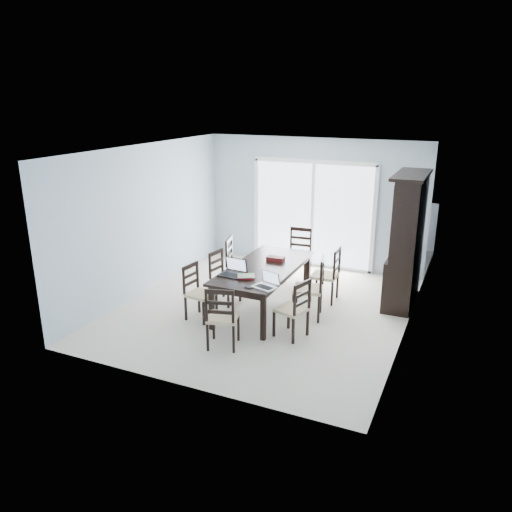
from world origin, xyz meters
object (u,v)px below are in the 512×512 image
at_px(chair_end_near, 221,311).
at_px(chair_end_far, 299,248).
at_px(chair_right_far, 330,269).
at_px(cell_phone, 248,287).
at_px(laptop_dark, 232,272).
at_px(chair_left_far, 235,258).
at_px(chair_right_near, 296,303).
at_px(laptop_silver, 265,284).
at_px(china_hutch, 407,242).
at_px(hot_tub, 298,227).
at_px(dining_table, 264,271).
at_px(chair_right_mid, 314,281).
at_px(game_box, 276,259).
at_px(chair_left_mid, 221,271).
at_px(chair_left_near, 196,286).

height_order(chair_end_near, chair_end_far, chair_end_far).
distance_m(chair_right_far, cell_phone, 1.89).
relative_size(chair_end_far, laptop_dark, 2.98).
relative_size(chair_left_far, chair_right_near, 1.07).
bearing_deg(chair_right_far, laptop_silver, 161.11).
height_order(china_hutch, chair_left_far, china_hutch).
xyz_separation_m(chair_end_near, hot_tub, (-0.73, 5.14, -0.12)).
bearing_deg(dining_table, chair_right_mid, 2.57).
relative_size(laptop_silver, game_box, 1.32).
xyz_separation_m(china_hutch, chair_right_mid, (-1.18, -1.21, -0.46)).
bearing_deg(chair_left_far, game_box, 58.52).
height_order(chair_right_mid, hot_tub, chair_right_mid).
height_order(dining_table, chair_right_far, chair_right_far).
bearing_deg(cell_phone, chair_end_far, 107.05).
height_order(dining_table, hot_tub, hot_tub).
height_order(chair_left_far, game_box, chair_left_far).
distance_m(chair_right_mid, chair_end_near, 1.73).
distance_m(china_hutch, chair_right_near, 2.39).
height_order(chair_left_far, cell_phone, chair_left_far).
bearing_deg(laptop_dark, game_box, 73.49).
distance_m(chair_left_far, laptop_dark, 1.38).
bearing_deg(chair_end_near, game_box, 72.36).
bearing_deg(dining_table, chair_end_near, -89.78).
height_order(chair_left_mid, chair_right_far, chair_right_far).
distance_m(china_hutch, chair_end_near, 3.43).
bearing_deg(chair_end_near, china_hutch, 37.77).
relative_size(chair_left_mid, cell_phone, 9.44).
distance_m(chair_right_near, chair_right_mid, 0.79).
relative_size(laptop_silver, cell_phone, 3.52).
height_order(dining_table, chair_end_far, chair_end_far).
xyz_separation_m(chair_end_far, game_box, (0.03, -1.28, 0.18)).
distance_m(chair_left_mid, chair_right_near, 1.79).
bearing_deg(laptop_dark, chair_right_near, -3.84).
relative_size(china_hutch, chair_end_far, 1.93).
bearing_deg(dining_table, laptop_dark, -114.79).
distance_m(chair_right_mid, laptop_dark, 1.31).
xyz_separation_m(chair_right_near, hot_tub, (-1.55, 4.41, -0.09)).
relative_size(chair_left_far, laptop_silver, 2.87).
height_order(chair_right_near, laptop_silver, chair_right_near).
bearing_deg(chair_end_far, china_hutch, 165.22).
relative_size(chair_right_mid, laptop_silver, 3.04).
bearing_deg(game_box, chair_right_near, -54.95).
bearing_deg(chair_left_near, chair_right_mid, 120.98).
relative_size(chair_right_mid, hot_tub, 0.62).
xyz_separation_m(chair_right_near, chair_right_far, (0.06, 1.53, 0.04)).
xyz_separation_m(chair_left_far, chair_end_far, (0.88, 0.98, 0.02)).
xyz_separation_m(chair_end_far, cell_phone, (0.13, -2.58, 0.15)).
xyz_separation_m(dining_table, chair_left_far, (-0.84, 0.64, -0.09)).
bearing_deg(china_hutch, cell_phone, -130.06).
xyz_separation_m(dining_table, hot_tub, (-0.73, 3.66, -0.22)).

